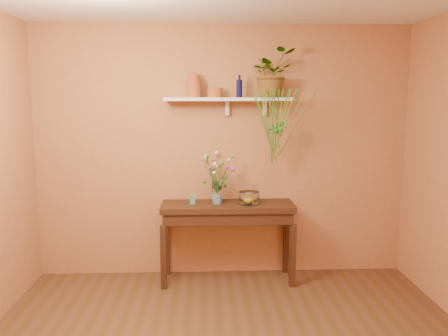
{
  "coord_description": "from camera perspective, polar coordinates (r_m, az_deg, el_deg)",
  "views": [
    {
      "loc": [
        -0.18,
        -2.81,
        1.94
      ],
      "look_at": [
        0.0,
        1.55,
        1.25
      ],
      "focal_mm": 36.01,
      "sensor_mm": 36.0,
      "label": 1
    }
  ],
  "objects": [
    {
      "name": "room",
      "position": [
        2.88,
        1.29,
        -2.83
      ],
      "size": [
        4.04,
        4.04,
        2.7
      ],
      "color": "brown",
      "rests_on": "ground"
    },
    {
      "name": "sideboard",
      "position": [
        4.74,
        0.46,
        -5.99
      ],
      "size": [
        1.38,
        0.44,
        0.84
      ],
      "color": "#3C1D12",
      "rests_on": "ground"
    },
    {
      "name": "wall_shelf",
      "position": [
        4.7,
        0.58,
        8.67
      ],
      "size": [
        1.3,
        0.24,
        0.19
      ],
      "color": "white",
      "rests_on": "room"
    },
    {
      "name": "terracotta_jug",
      "position": [
        4.69,
        -3.87,
        10.39
      ],
      "size": [
        0.17,
        0.17,
        0.25
      ],
      "color": "#BF5A32",
      "rests_on": "wall_shelf"
    },
    {
      "name": "terracotta_pot",
      "position": [
        4.71,
        -1.18,
        9.54
      ],
      "size": [
        0.19,
        0.19,
        0.1
      ],
      "primitive_type": "cylinder",
      "rotation": [
        0.0,
        0.0,
        0.25
      ],
      "color": "#BF5A32",
      "rests_on": "wall_shelf"
    },
    {
      "name": "blue_bottle",
      "position": [
        4.68,
        1.96,
        10.09
      ],
      "size": [
        0.07,
        0.07,
        0.23
      ],
      "color": "#0A0C36",
      "rests_on": "wall_shelf"
    },
    {
      "name": "spider_plant",
      "position": [
        4.72,
        6.09,
        11.89
      ],
      "size": [
        0.57,
        0.54,
        0.49
      ],
      "primitive_type": "imported",
      "rotation": [
        0.0,
        0.0,
        0.43
      ],
      "color": "#2A6D1E",
      "rests_on": "wall_shelf"
    },
    {
      "name": "plant_fronds",
      "position": [
        4.56,
        6.76,
        5.53
      ],
      "size": [
        0.65,
        0.45,
        0.76
      ],
      "color": "#2A6D1E",
      "rests_on": "wall_shelf"
    },
    {
      "name": "glass_vase",
      "position": [
        4.69,
        -0.88,
        -3.38
      ],
      "size": [
        0.11,
        0.11,
        0.23
      ],
      "color": "white",
      "rests_on": "sideboard"
    },
    {
      "name": "bouquet",
      "position": [
        4.64,
        -0.75,
        -0.22
      ],
      "size": [
        0.35,
        0.39,
        0.42
      ],
      "color": "#386B28",
      "rests_on": "glass_vase"
    },
    {
      "name": "glass_bowl",
      "position": [
        4.69,
        3.18,
        -3.87
      ],
      "size": [
        0.21,
        0.21,
        0.13
      ],
      "color": "white",
      "rests_on": "sideboard"
    },
    {
      "name": "lemon",
      "position": [
        4.69,
        3.13,
        -4.05
      ],
      "size": [
        0.08,
        0.08,
        0.08
      ],
      "primitive_type": "sphere",
      "color": "yellow",
      "rests_on": "glass_bowl"
    },
    {
      "name": "carton",
      "position": [
        4.68,
        -4.02,
        -3.97
      ],
      "size": [
        0.06,
        0.05,
        0.11
      ],
      "primitive_type": "cube",
      "rotation": [
        0.0,
        0.0,
        0.1
      ],
      "color": "teal",
      "rests_on": "sideboard"
    }
  ]
}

